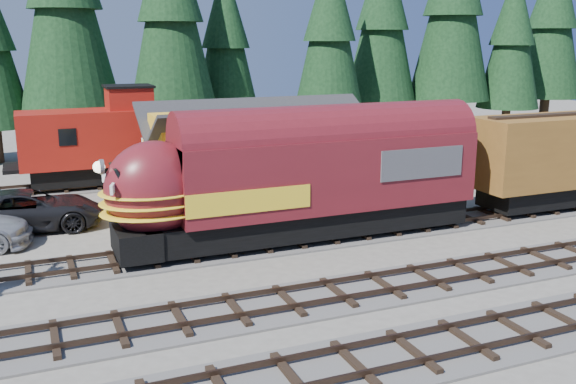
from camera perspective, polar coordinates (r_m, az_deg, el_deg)
name	(u,v)px	position (r m, az deg, el deg)	size (l,w,h in m)	color
ground	(371,267)	(24.63, 7.38, -6.67)	(120.00, 120.00, 0.00)	#6B665B
track_siding	(508,213)	(33.39, 18.96, -1.80)	(68.00, 3.20, 0.33)	#4C4947
track_spur	(61,189)	(38.92, -19.50, 0.26)	(32.00, 3.20, 0.33)	#4C4947
depot	(271,148)	(33.09, -1.53, 3.95)	(12.80, 7.00, 5.30)	gold
conifer_backdrop	(276,16)	(47.60, -1.11, 15.34)	(80.08, 23.15, 16.52)	black
locomotive	(291,184)	(26.66, 0.26, 0.74)	(16.09, 3.20, 4.37)	black
caboose	(114,141)	(38.71, -15.19, 4.43)	(10.36, 3.00, 5.39)	black
pickup_truck_a	(28,210)	(31.15, -22.13, -1.51)	(3.04, 6.59, 1.83)	black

